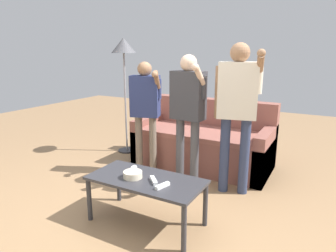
# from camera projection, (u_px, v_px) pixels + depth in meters

# --- Properties ---
(ground_plane) EXTENTS (12.00, 12.00, 0.00)m
(ground_plane) POSITION_uv_depth(u_px,v_px,m) (150.00, 215.00, 2.95)
(ground_plane) COLOR #93704C
(couch) EXTENTS (1.84, 0.86, 0.90)m
(couch) POSITION_uv_depth(u_px,v_px,m) (203.00, 143.00, 4.21)
(couch) COLOR brown
(couch) RESTS_ON ground
(coffee_table) EXTENTS (1.05, 0.51, 0.44)m
(coffee_table) POSITION_uv_depth(u_px,v_px,m) (146.00, 184.00, 2.73)
(coffee_table) COLOR #2D2D33
(coffee_table) RESTS_ON ground
(snack_bowl) EXTENTS (0.17, 0.17, 0.06)m
(snack_bowl) POSITION_uv_depth(u_px,v_px,m) (133.00, 175.00, 2.73)
(snack_bowl) COLOR beige
(snack_bowl) RESTS_ON coffee_table
(game_remote_nunchuk) EXTENTS (0.06, 0.09, 0.05)m
(game_remote_nunchuk) POSITION_uv_depth(u_px,v_px,m) (134.00, 168.00, 2.90)
(game_remote_nunchuk) COLOR white
(game_remote_nunchuk) RESTS_ON coffee_table
(floor_lamp) EXTENTS (0.37, 0.37, 1.75)m
(floor_lamp) POSITION_uv_depth(u_px,v_px,m) (124.00, 53.00, 4.47)
(floor_lamp) COLOR #2D2D33
(floor_lamp) RESTS_ON ground
(player_left) EXTENTS (0.47, 0.32, 1.44)m
(player_left) POSITION_uv_depth(u_px,v_px,m) (145.00, 105.00, 3.80)
(player_left) COLOR #756656
(player_left) RESTS_ON ground
(player_center) EXTENTS (0.45, 0.37, 1.53)m
(player_center) POSITION_uv_depth(u_px,v_px,m) (188.00, 105.00, 3.44)
(player_center) COLOR #47474C
(player_center) RESTS_ON ground
(player_right) EXTENTS (0.52, 0.33, 1.65)m
(player_right) POSITION_uv_depth(u_px,v_px,m) (237.00, 102.00, 3.19)
(player_right) COLOR #2D3856
(player_right) RESTS_ON ground
(game_remote_wand_near) EXTENTS (0.14, 0.14, 0.03)m
(game_remote_wand_near) POSITION_uv_depth(u_px,v_px,m) (154.00, 180.00, 2.64)
(game_remote_wand_near) COLOR white
(game_remote_wand_near) RESTS_ON coffee_table
(game_remote_wand_far) EXTENTS (0.07, 0.15, 0.03)m
(game_remote_wand_far) POSITION_uv_depth(u_px,v_px,m) (162.00, 186.00, 2.54)
(game_remote_wand_far) COLOR white
(game_remote_wand_far) RESTS_ON coffee_table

